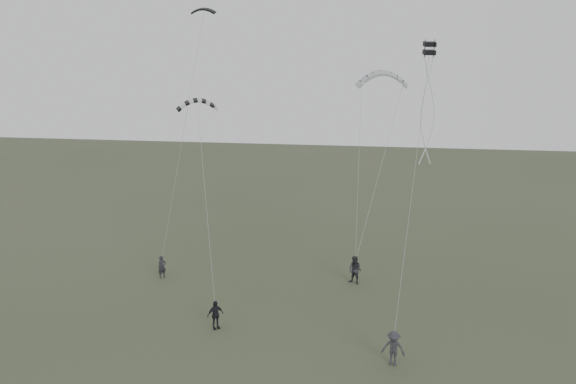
% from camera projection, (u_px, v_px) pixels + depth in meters
% --- Properties ---
extents(ground, '(140.00, 140.00, 0.00)m').
position_uv_depth(ground, '(262.00, 325.00, 32.62)').
color(ground, '#3B432D').
rests_on(ground, ground).
extents(flyer_left, '(0.68, 0.68, 1.60)m').
position_uv_depth(flyer_left, '(162.00, 267.00, 39.43)').
color(flyer_left, black).
rests_on(flyer_left, ground).
extents(flyer_right, '(1.19, 1.09, 1.96)m').
position_uv_depth(flyer_right, '(355.00, 270.00, 38.34)').
color(flyer_right, '#28282D').
rests_on(flyer_right, ground).
extents(flyer_center, '(1.01, 0.97, 1.69)m').
position_uv_depth(flyer_center, '(215.00, 315.00, 31.96)').
color(flyer_center, black).
rests_on(flyer_center, ground).
extents(flyer_far, '(1.29, 0.89, 1.83)m').
position_uv_depth(flyer_far, '(393.00, 348.00, 28.13)').
color(flyer_far, '#2C2C31').
rests_on(flyer_far, ground).
extents(kite_dark_small, '(1.71, 0.76, 0.65)m').
position_uv_depth(kite_dark_small, '(203.00, 9.00, 38.11)').
color(kite_dark_small, black).
rests_on(kite_dark_small, flyer_left).
extents(kite_pale_large, '(3.86, 1.78, 1.73)m').
position_uv_depth(kite_pale_large, '(382.00, 73.00, 40.40)').
color(kite_pale_large, '#A1A3A6').
rests_on(kite_pale_large, flyer_right).
extents(kite_striped, '(2.74, 1.77, 1.17)m').
position_uv_depth(kite_striped, '(197.00, 100.00, 35.50)').
color(kite_striped, black).
rests_on(kite_striped, flyer_center).
extents(kite_box, '(0.75, 0.81, 0.77)m').
position_uv_depth(kite_box, '(429.00, 48.00, 31.02)').
color(kite_box, black).
rests_on(kite_box, flyer_far).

